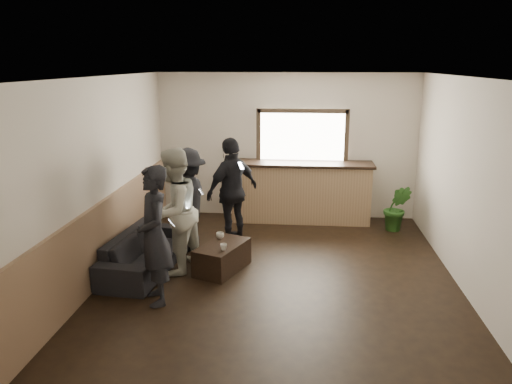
# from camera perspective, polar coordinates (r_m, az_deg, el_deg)

# --- Properties ---
(ground) EXTENTS (5.00, 6.00, 0.01)m
(ground) POSITION_cam_1_polar(r_m,az_deg,el_deg) (7.27, 2.49, -9.66)
(ground) COLOR black
(room_shell) EXTENTS (5.01, 6.01, 2.80)m
(room_shell) POSITION_cam_1_polar(r_m,az_deg,el_deg) (6.87, -3.53, 1.83)
(room_shell) COLOR silver
(room_shell) RESTS_ON ground
(bar_counter) EXTENTS (2.70, 0.68, 2.13)m
(bar_counter) POSITION_cam_1_polar(r_m,az_deg,el_deg) (9.60, 5.16, 0.44)
(bar_counter) COLOR #A27C58
(bar_counter) RESTS_ON ground
(sofa) EXTENTS (0.96, 2.00, 0.57)m
(sofa) POSITION_cam_1_polar(r_m,az_deg,el_deg) (7.59, -12.42, -6.59)
(sofa) COLOR black
(sofa) RESTS_ON ground
(coffee_table) EXTENTS (0.80, 1.02, 0.40)m
(coffee_table) POSITION_cam_1_polar(r_m,az_deg,el_deg) (7.43, -3.88, -7.44)
(coffee_table) COLOR black
(coffee_table) RESTS_ON ground
(cup_a) EXTENTS (0.16, 0.16, 0.09)m
(cup_a) POSITION_cam_1_polar(r_m,az_deg,el_deg) (7.58, -4.14, -4.98)
(cup_a) COLOR silver
(cup_a) RESTS_ON coffee_table
(cup_b) EXTENTS (0.13, 0.13, 0.09)m
(cup_b) POSITION_cam_1_polar(r_m,az_deg,el_deg) (7.12, -3.72, -6.29)
(cup_b) COLOR silver
(cup_b) RESTS_ON coffee_table
(potted_plant) EXTENTS (0.53, 0.46, 0.86)m
(potted_plant) POSITION_cam_1_polar(r_m,az_deg,el_deg) (9.37, 15.81, -1.77)
(potted_plant) COLOR #2D6623
(potted_plant) RESTS_ON ground
(person_a) EXTENTS (0.67, 0.77, 1.78)m
(person_a) POSITION_cam_1_polar(r_m,az_deg,el_deg) (6.36, -11.55, -4.93)
(person_a) COLOR black
(person_a) RESTS_ON ground
(person_b) EXTENTS (0.98, 1.09, 1.83)m
(person_b) POSITION_cam_1_polar(r_m,az_deg,el_deg) (7.23, -9.40, -2.22)
(person_b) COLOR #B9B9A7
(person_b) RESTS_ON ground
(person_c) EXTENTS (0.72, 1.14, 1.68)m
(person_c) POSITION_cam_1_polar(r_m,az_deg,el_deg) (8.07, -7.80, -0.92)
(person_c) COLOR black
(person_c) RESTS_ON ground
(person_d) EXTENTS (1.02, 1.08, 1.80)m
(person_d) POSITION_cam_1_polar(r_m,az_deg,el_deg) (8.34, -2.71, 0.13)
(person_d) COLOR black
(person_d) RESTS_ON ground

